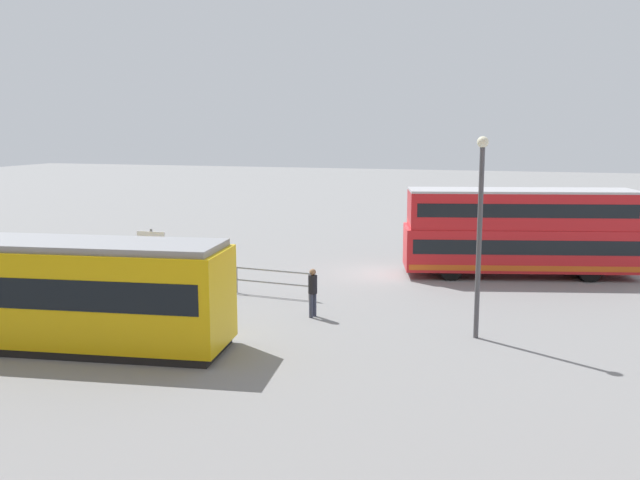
% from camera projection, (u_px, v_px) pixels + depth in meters
% --- Properties ---
extents(ground_plane, '(160.00, 160.00, 0.00)m').
position_uv_depth(ground_plane, '(385.00, 273.00, 32.53)').
color(ground_plane, gray).
extents(double_decker_bus, '(10.64, 5.00, 3.94)m').
position_uv_depth(double_decker_bus, '(520.00, 232.00, 31.63)').
color(double_decker_bus, red).
rests_on(double_decker_bus, ground).
extents(pedestrian_near_railing, '(0.43, 0.43, 1.62)m').
position_uv_depth(pedestrian_near_railing, '(216.00, 272.00, 28.15)').
color(pedestrian_near_railing, '#4C3F2D').
rests_on(pedestrian_near_railing, ground).
extents(pedestrian_crossing, '(0.40, 0.40, 1.75)m').
position_uv_depth(pedestrian_crossing, '(313.00, 289.00, 24.87)').
color(pedestrian_crossing, '#33384C').
rests_on(pedestrian_crossing, ground).
extents(pedestrian_railing, '(6.48, 0.69, 1.08)m').
position_uv_depth(pedestrian_railing, '(237.00, 275.00, 28.59)').
color(pedestrian_railing, gray).
rests_on(pedestrian_railing, ground).
extents(info_sign, '(1.29, 0.14, 2.42)m').
position_uv_depth(info_sign, '(151.00, 246.00, 29.86)').
color(info_sign, slate).
rests_on(info_sign, ground).
extents(street_lamp, '(0.36, 0.36, 6.42)m').
position_uv_depth(street_lamp, '(480.00, 221.00, 21.97)').
color(street_lamp, '#4C4C51').
rests_on(street_lamp, ground).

